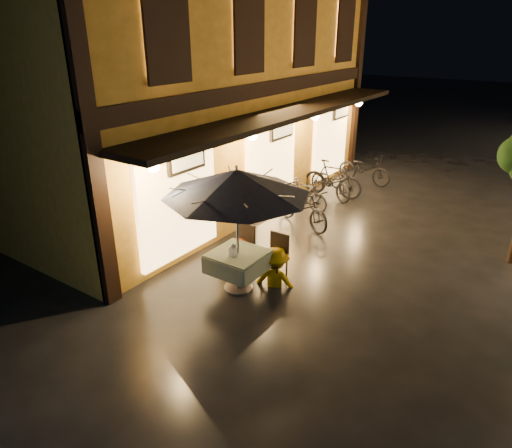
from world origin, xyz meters
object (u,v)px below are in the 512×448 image
Objects in this scene: cafe_table at (238,262)px; bicycle_0 at (302,207)px; person_orange at (239,239)px; person_yellow at (276,249)px; patio_umbrella at (237,183)px; table_lantern at (233,249)px.

bicycle_0 is at bearing 98.65° from cafe_table.
person_orange is 1.00× the size of person_yellow.
patio_umbrella is 1.24m from table_lantern.
bicycle_0 is (-1.00, 2.85, -0.25)m from person_yellow.
patio_umbrella reaches higher than person_yellow.
cafe_table is 1.56m from patio_umbrella.
table_lantern is at bearing 126.50° from person_orange.
cafe_table is 0.52× the size of bicycle_0.
table_lantern is (-0.00, -0.15, -1.23)m from patio_umbrella.
person_yellow reaches higher than person_orange.
cafe_table is at bearing 31.57° from person_yellow.
person_orange is at bearing -155.52° from bicycle_0.
table_lantern reaches higher than bicycle_0.
cafe_table is 0.36m from table_lantern.
patio_umbrella is 1.40× the size of bicycle_0.
person_yellow reaches higher than table_lantern.
person_orange is at bearing 118.31° from table_lantern.
table_lantern is 0.80m from person_orange.
person_yellow is at bearing 56.41° from table_lantern.
cafe_table is at bearing 90.00° from table_lantern.
table_lantern is at bearing -150.19° from bicycle_0.
cafe_table is 0.68m from person_orange.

